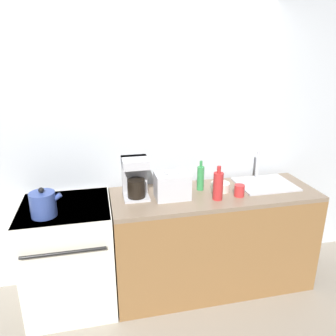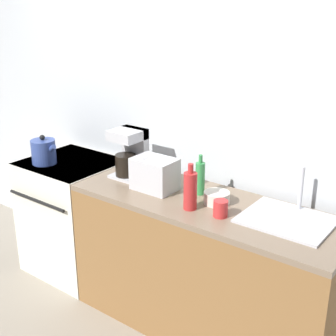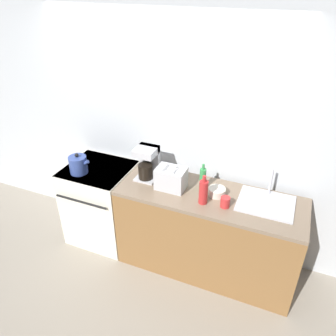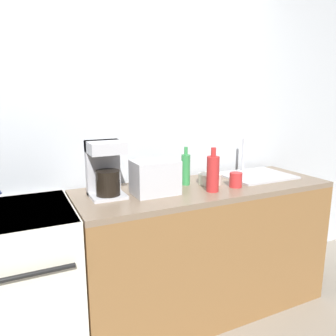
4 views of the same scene
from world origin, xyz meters
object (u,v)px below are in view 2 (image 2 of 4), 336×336
(toaster, at_px, (155,174))
(bottle_green, at_px, (200,178))
(cup_red, at_px, (221,209))
(bowl, at_px, (217,198))
(stove, at_px, (74,215))
(coffee_maker, at_px, (130,152))
(bottle_red, at_px, (190,190))
(kettle, at_px, (44,152))

(toaster, relative_size, bottle_green, 1.06)
(cup_red, bearing_deg, bowl, 128.28)
(stove, xyz_separation_m, bowl, (1.31, 0.02, 0.49))
(coffee_maker, bearing_deg, stove, -174.57)
(toaster, height_order, bottle_red, bottle_red)
(bottle_green, height_order, cup_red, bottle_green)
(coffee_maker, distance_m, bottle_green, 0.58)
(kettle, relative_size, bottle_green, 0.87)
(coffee_maker, distance_m, bowl, 0.75)
(stove, xyz_separation_m, cup_red, (1.43, -0.13, 0.51))
(toaster, distance_m, bottle_green, 0.30)
(stove, relative_size, bowl, 5.78)
(stove, distance_m, toaster, 1.03)
(coffee_maker, height_order, bottle_red, coffee_maker)
(bottle_green, xyz_separation_m, cup_red, (0.28, -0.20, -0.06))
(coffee_maker, distance_m, bottle_red, 0.68)
(bottle_green, bearing_deg, toaster, -158.01)
(cup_red, distance_m, bowl, 0.18)
(stove, relative_size, cup_red, 9.33)
(kettle, bearing_deg, bottle_red, -0.15)
(kettle, distance_m, bottle_green, 1.30)
(coffee_maker, relative_size, cup_red, 3.43)
(toaster, bearing_deg, coffee_maker, 162.99)
(stove, relative_size, toaster, 3.31)
(bottle_red, distance_m, bowl, 0.20)
(toaster, relative_size, coffee_maker, 0.82)
(bottle_red, xyz_separation_m, bottle_green, (-0.08, 0.22, -0.01))
(toaster, height_order, bottle_green, bottle_green)
(stove, distance_m, bowl, 1.40)
(cup_red, bearing_deg, coffee_maker, 168.09)
(stove, bearing_deg, bottle_red, -6.74)
(stove, distance_m, bottle_red, 1.36)
(bottle_red, xyz_separation_m, bowl, (0.09, 0.16, -0.08))
(kettle, height_order, bottle_red, bottle_red)
(bottle_green, bearing_deg, stove, -176.06)
(stove, xyz_separation_m, toaster, (0.87, -0.03, 0.56))
(toaster, xyz_separation_m, bottle_red, (0.36, -0.11, 0.01))
(kettle, xyz_separation_m, bottle_red, (1.35, -0.00, 0.03))
(toaster, height_order, bowl, toaster)
(bottle_green, xyz_separation_m, bowl, (0.16, -0.06, -0.07))
(stove, relative_size, bottle_red, 3.24)
(kettle, bearing_deg, coffee_maker, 15.58)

